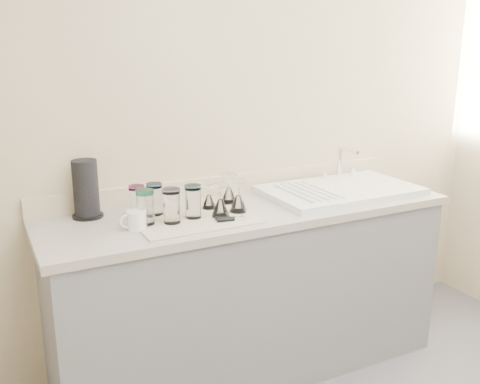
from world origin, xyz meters
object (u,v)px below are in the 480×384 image
tumbler_blue (172,206)px  goblet_front_right (238,201)px  tumbler_cyan (155,199)px  tumbler_teal (137,200)px  sink_unit (340,190)px  tumbler_lavender (193,201)px  goblet_back_left (209,200)px  tumbler_magenta (145,207)px  white_mug (136,220)px  goblet_back_right (229,193)px  paper_towel_roll (86,190)px  can_opener (231,219)px  goblet_front_left (221,205)px

tumbler_blue → goblet_front_right: (0.34, 0.01, -0.03)m
tumbler_cyan → tumbler_teal: bearing=165.4°
sink_unit → tumbler_lavender: size_ratio=5.28×
sink_unit → goblet_back_left: sink_unit is taller
goblet_front_right → tumbler_blue: bearing=-177.7°
tumbler_magenta → white_mug: 0.08m
tumbler_magenta → tumbler_lavender: size_ratio=1.02×
goblet_back_right → paper_towel_roll: 0.69m
can_opener → paper_towel_roll: bearing=146.5°
sink_unit → tumbler_lavender: sink_unit is taller
goblet_front_left → paper_towel_roll: paper_towel_roll is taller
white_mug → goblet_front_left: bearing=-2.6°
goblet_back_right → goblet_front_right: goblet_front_right is taller
tumbler_teal → white_mug: (-0.06, -0.17, -0.04)m
can_opener → white_mug: white_mug is taller
tumbler_teal → goblet_back_left: tumbler_teal is taller
tumbler_magenta → white_mug: size_ratio=1.32×
sink_unit → goblet_back_right: sink_unit is taller
tumbler_cyan → paper_towel_roll: (-0.29, 0.13, 0.05)m
tumbler_teal → tumbler_blue: size_ratio=0.91×
tumbler_teal → goblet_front_right: bearing=-19.4°
sink_unit → goblet_front_right: size_ratio=5.38×
sink_unit → paper_towel_roll: size_ratio=3.02×
goblet_front_right → can_opener: (-0.09, -0.11, -0.04)m
paper_towel_roll → tumbler_blue: bearing=-41.6°
goblet_front_left → paper_towel_roll: bearing=151.9°
tumbler_magenta → white_mug: tumbler_magenta is taller
goblet_front_right → tumbler_cyan: bearing=159.6°
tumbler_blue → goblet_back_left: bearing=28.3°
tumbler_magenta → goblet_front_right: size_ratio=1.04×
goblet_back_left → goblet_front_left: size_ratio=0.82×
tumbler_cyan → white_mug: (-0.13, -0.15, -0.04)m
goblet_back_right → white_mug: goblet_back_right is taller
tumbler_blue → can_opener: tumbler_blue is taller
goblet_back_right → goblet_front_left: bearing=-125.7°
tumbler_blue → tumbler_magenta: bearing=162.9°
sink_unit → goblet_back_left: 0.76m
tumbler_magenta → goblet_back_right: tumbler_magenta is taller
can_opener → goblet_front_right: bearing=49.6°
goblet_back_right → white_mug: 0.55m
sink_unit → goblet_back_left: bearing=176.3°
white_mug → paper_towel_roll: 0.33m
tumbler_teal → tumbler_lavender: tumbler_lavender is taller
white_mug → paper_towel_roll: bearing=118.9°
goblet_back_right → white_mug: (-0.53, -0.16, -0.02)m
goblet_back_left → can_opener: size_ratio=0.93×
sink_unit → tumbler_magenta: bearing=-177.6°
goblet_back_right → goblet_front_left: 0.22m
tumbler_magenta → goblet_back_right: size_ratio=1.07×
tumbler_teal → tumbler_cyan: 0.08m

